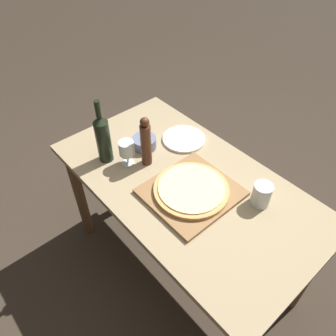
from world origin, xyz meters
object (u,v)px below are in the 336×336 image
object	(u,v)px
wine_bottle	(103,137)
small_bowl	(144,143)
pizza	(191,189)
pepper_mill	(146,142)
wine_glass	(127,149)

from	to	relation	value
wine_bottle	small_bowl	xyz separation A→B (m)	(0.20, -0.05, -0.11)
wine_bottle	small_bowl	world-z (taller)	wine_bottle
pizza	wine_bottle	world-z (taller)	wine_bottle
wine_bottle	pepper_mill	distance (m)	0.20
wine_bottle	pepper_mill	world-z (taller)	wine_bottle
pizza	wine_glass	bearing A→B (deg)	105.27
pizza	wine_bottle	xyz separation A→B (m)	(-0.16, 0.44, 0.11)
wine_bottle	wine_glass	distance (m)	0.12
wine_glass	wine_bottle	bearing A→B (deg)	122.13
pepper_mill	small_bowl	bearing A→B (deg)	57.57
pizza	wine_glass	world-z (taller)	wine_glass
pepper_mill	small_bowl	xyz separation A→B (m)	(0.06, 0.10, -0.10)
small_bowl	wine_bottle	bearing A→B (deg)	164.75
pepper_mill	small_bowl	size ratio (longest dim) A/B	2.17
wine_bottle	small_bowl	size ratio (longest dim) A/B	2.74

